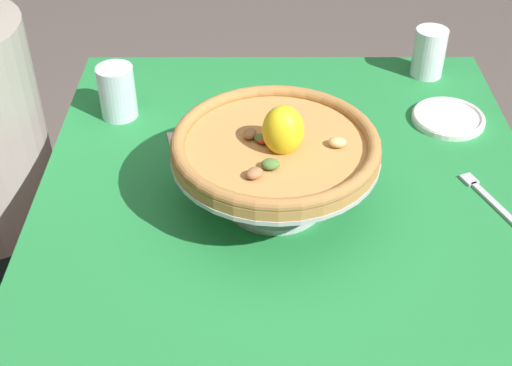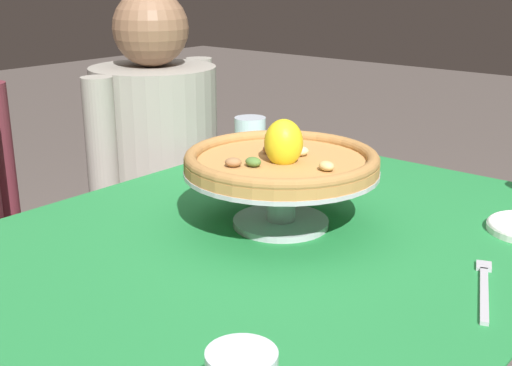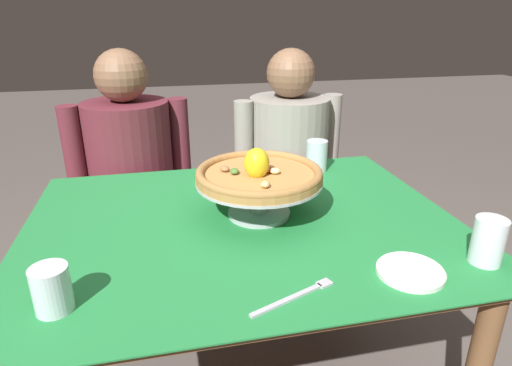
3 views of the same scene
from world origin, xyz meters
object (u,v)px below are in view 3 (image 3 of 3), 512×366
(diner_left, at_px, (134,194))
(diner_right, at_px, (288,180))
(side_plate, at_px, (410,271))
(dinner_fork, at_px, (297,296))
(water_glass_back_right, at_px, (317,158))
(pizza, at_px, (259,173))
(water_glass_front_left, at_px, (52,292))
(pizza_stand, at_px, (259,191))
(water_glass_front_right, at_px, (488,243))
(sugar_packet, at_px, (303,184))

(diner_left, height_order, diner_right, diner_left)
(side_plate, height_order, diner_left, diner_left)
(side_plate, distance_m, dinner_fork, 0.28)
(side_plate, height_order, dinner_fork, side_plate)
(water_glass_back_right, bearing_deg, pizza, -132.14)
(water_glass_front_left, bearing_deg, side_plate, -3.13)
(pizza, relative_size, water_glass_front_left, 3.70)
(side_plate, distance_m, diner_right, 1.06)
(water_glass_front_left, height_order, dinner_fork, water_glass_front_left)
(dinner_fork, relative_size, diner_left, 0.17)
(side_plate, bearing_deg, pizza_stand, 125.60)
(pizza, distance_m, dinner_fork, 0.42)
(water_glass_front_left, distance_m, side_plate, 0.77)
(water_glass_front_right, bearing_deg, diner_right, 99.68)
(pizza_stand, xyz_separation_m, pizza, (-0.00, -0.00, 0.05))
(water_glass_front_left, distance_m, dinner_fork, 0.49)
(pizza, relative_size, diner_right, 0.31)
(pizza, distance_m, side_plate, 0.48)
(dinner_fork, bearing_deg, water_glass_back_right, 67.32)
(dinner_fork, bearing_deg, sugar_packet, 70.75)
(sugar_packet, relative_size, diner_left, 0.04)
(diner_left, bearing_deg, sugar_packet, -37.41)
(water_glass_front_left, bearing_deg, pizza_stand, 33.86)
(water_glass_front_right, relative_size, diner_right, 0.10)
(pizza, relative_size, sugar_packet, 7.20)
(water_glass_back_right, bearing_deg, sugar_packet, -126.07)
(dinner_fork, xyz_separation_m, diner_right, (0.30, 1.07, -0.18))
(water_glass_front_left, height_order, sugar_packet, water_glass_front_left)
(water_glass_front_left, relative_size, side_plate, 0.63)
(diner_left, distance_m, diner_right, 0.69)
(pizza_stand, height_order, pizza, pizza)
(pizza, relative_size, water_glass_back_right, 3.14)
(pizza, height_order, water_glass_front_right, pizza)
(pizza_stand, relative_size, dinner_fork, 1.79)
(pizza_stand, distance_m, diner_left, 0.80)
(diner_left, relative_size, diner_right, 1.01)
(water_glass_back_right, relative_size, side_plate, 0.75)
(pizza, relative_size, diner_left, 0.31)
(pizza, relative_size, side_plate, 2.35)
(side_plate, relative_size, diner_left, 0.13)
(pizza_stand, height_order, sugar_packet, pizza_stand)
(water_glass_front_right, bearing_deg, water_glass_front_left, 178.05)
(pizza_stand, xyz_separation_m, side_plate, (0.27, -0.37, -0.07))
(diner_right, bearing_deg, sugar_packet, -100.89)
(water_glass_front_left, bearing_deg, water_glass_back_right, 39.78)
(water_glass_front_right, bearing_deg, diner_left, 130.44)
(water_glass_front_left, height_order, diner_right, diner_right)
(sugar_packet, bearing_deg, pizza_stand, -135.67)
(pizza, xyz_separation_m, sugar_packet, (0.20, 0.20, -0.13))
(water_glass_back_right, distance_m, water_glass_front_right, 0.71)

